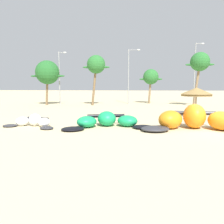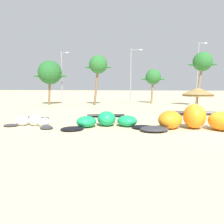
# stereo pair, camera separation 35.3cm
# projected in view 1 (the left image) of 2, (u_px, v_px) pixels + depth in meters

# --- Properties ---
(ground_plane) EXTENTS (260.00, 260.00, 0.00)m
(ground_plane) POSITION_uv_depth(u_px,v_px,m) (210.00, 130.00, 15.99)
(ground_plane) COLOR beige
(kite_far_left) EXTENTS (4.56, 2.57, 0.97)m
(kite_far_left) POSITION_uv_depth(u_px,v_px,m) (33.00, 122.00, 17.35)
(kite_far_left) COLOR #333338
(kite_far_left) RESTS_ON ground
(kite_left) EXTENTS (7.19, 4.18, 1.18)m
(kite_left) POSITION_uv_depth(u_px,v_px,m) (107.00, 121.00, 17.19)
(kite_left) COLOR black
(kite_left) RESTS_ON ground
(kite_left_of_center) EXTENTS (8.36, 4.11, 1.85)m
(kite_left_of_center) POSITION_uv_depth(u_px,v_px,m) (195.00, 120.00, 16.14)
(kite_left_of_center) COLOR #333338
(kite_left_of_center) RESTS_ON ground
(beach_umbrella_near_van) EXTENTS (3.17, 3.17, 3.04)m
(beach_umbrella_near_van) POSITION_uv_depth(u_px,v_px,m) (197.00, 92.00, 22.50)
(beach_umbrella_near_van) COLOR brown
(beach_umbrella_near_van) RESTS_ON ground
(palm_leftmost) EXTENTS (5.89, 3.93, 7.37)m
(palm_leftmost) POSITION_uv_depth(u_px,v_px,m) (47.00, 73.00, 36.23)
(palm_leftmost) COLOR brown
(palm_leftmost) RESTS_ON ground
(palm_left) EXTENTS (4.44, 2.96, 8.11)m
(palm_left) POSITION_uv_depth(u_px,v_px,m) (96.00, 65.00, 35.23)
(palm_left) COLOR brown
(palm_left) RESTS_ON ground
(palm_left_of_gap) EXTENTS (4.12, 2.75, 6.18)m
(palm_left_of_gap) POSITION_uv_depth(u_px,v_px,m) (151.00, 77.00, 39.27)
(palm_left_of_gap) COLOR #7F6647
(palm_left_of_gap) RESTS_ON ground
(palm_center_left) EXTENTS (4.34, 2.89, 8.30)m
(palm_center_left) POSITION_uv_depth(u_px,v_px,m) (200.00, 63.00, 33.42)
(palm_center_left) COLOR #7F6647
(palm_center_left) RESTS_ON ground
(lamppost_west) EXTENTS (1.43, 0.24, 8.88)m
(lamppost_west) POSITION_uv_depth(u_px,v_px,m) (60.00, 75.00, 37.10)
(lamppost_west) COLOR gray
(lamppost_west) RESTS_ON ground
(lamppost_west_center) EXTENTS (2.11, 0.24, 9.59)m
(lamppost_west_center) POSITION_uv_depth(u_px,v_px,m) (129.00, 73.00, 38.79)
(lamppost_west_center) COLOR gray
(lamppost_west_center) RESTS_ON ground
(lamppost_east_center) EXTENTS (1.47, 0.24, 10.40)m
(lamppost_east_center) POSITION_uv_depth(u_px,v_px,m) (195.00, 71.00, 37.29)
(lamppost_east_center) COLOR gray
(lamppost_east_center) RESTS_ON ground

